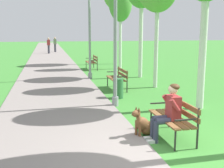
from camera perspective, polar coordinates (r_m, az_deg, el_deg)
name	(u,v)px	position (r m, az deg, el deg)	size (l,w,h in m)	color
ground_plane	(167,151)	(6.05, 10.64, -12.75)	(120.00, 120.00, 0.00)	#3D8433
paved_path	(50,55)	(29.18, -12.11, 5.60)	(3.45, 60.00, 0.04)	gray
park_bench_near	(175,115)	(6.62, 12.21, -6.03)	(0.55, 1.50, 0.85)	brown
park_bench_mid	(118,77)	(11.79, 1.22, 1.40)	(0.55, 1.50, 0.85)	brown
park_bench_far	(92,61)	(17.96, -3.86, 4.50)	(0.55, 1.50, 0.85)	brown
person_seated_on_near_bench	(168,110)	(6.40, 10.99, -5.01)	(0.74, 0.49, 1.25)	#33384C
dog_brown	(144,125)	(6.71, 6.25, -7.90)	(0.79, 0.46, 0.71)	brown
lamp_post_near	(115,36)	(8.98, 0.66, 9.30)	(0.24, 0.24, 4.22)	gray
lamp_post_mid	(90,28)	(14.29, -4.42, 10.80)	(0.24, 0.24, 4.77)	gray
birch_tree_fifth	(120,2)	(18.21, 1.66, 15.74)	(1.46, 1.30, 5.33)	silver
litter_bin	(118,88)	(10.27, 1.23, -0.87)	(0.36, 0.36, 0.70)	#2D6638
pedestrian_distant	(49,46)	(30.69, -12.29, 7.36)	(0.32, 0.22, 1.65)	#383842
pedestrian_further_distant	(55,45)	(32.68, -11.08, 7.57)	(0.32, 0.22, 1.65)	#383842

